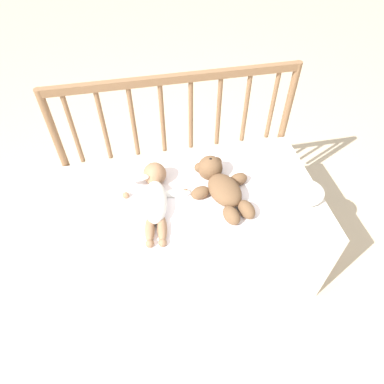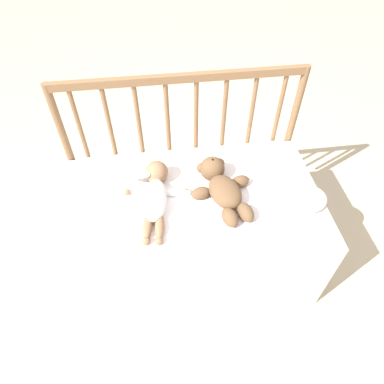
# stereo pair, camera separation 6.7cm
# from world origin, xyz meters

# --- Properties ---
(ground_plane) EXTENTS (12.00, 12.00, 0.00)m
(ground_plane) POSITION_xyz_m (0.00, 0.00, 0.00)
(ground_plane) COLOR #C6B293
(crib_mattress) EXTENTS (1.18, 0.69, 0.51)m
(crib_mattress) POSITION_xyz_m (0.00, 0.00, 0.26)
(crib_mattress) COLOR white
(crib_mattress) RESTS_ON ground_plane
(crib_rail) EXTENTS (1.18, 0.04, 0.93)m
(crib_rail) POSITION_xyz_m (-0.00, 0.37, 0.65)
(crib_rail) COLOR brown
(crib_rail) RESTS_ON ground_plane
(blanket) EXTENTS (0.84, 0.57, 0.01)m
(blanket) POSITION_xyz_m (-0.03, -0.01, 0.52)
(blanket) COLOR white
(blanket) RESTS_ON crib_mattress
(teddy_bear) EXTENTS (0.29, 0.39, 0.12)m
(teddy_bear) POSITION_xyz_m (0.14, 0.03, 0.56)
(teddy_bear) COLOR brown
(teddy_bear) RESTS_ON crib_mattress
(baby) EXTENTS (0.32, 0.43, 0.11)m
(baby) POSITION_xyz_m (-0.16, 0.03, 0.55)
(baby) COLOR white
(baby) RESTS_ON crib_mattress
(small_pillow) EXTENTS (0.19, 0.16, 0.06)m
(small_pillow) POSITION_xyz_m (0.50, -0.08, 0.54)
(small_pillow) COLOR white
(small_pillow) RESTS_ON crib_mattress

